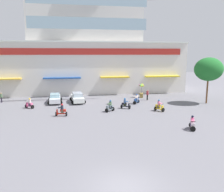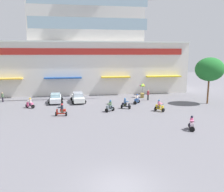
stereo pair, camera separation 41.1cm
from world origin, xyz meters
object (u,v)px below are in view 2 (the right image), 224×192
scooter_rider_4 (30,104)px  scooter_rider_7 (137,100)px  parked_car_1 (78,97)px  pedestrian_2 (2,97)px  scooter_rider_6 (192,124)px  scooter_rider_3 (159,107)px  pedestrian_1 (148,94)px  parked_car_0 (56,98)px  scooter_rider_5 (61,111)px  scooter_rider_2 (126,104)px  plaza_tree_1 (210,69)px  balloon_vendor_cart (142,91)px  scooter_rider_0 (110,107)px

scooter_rider_4 → scooter_rider_7: scooter_rider_7 is taller
parked_car_1 → scooter_rider_7: parked_car_1 is taller
scooter_rider_4 → pedestrian_2: size_ratio=0.96×
scooter_rider_6 → pedestrian_2: pedestrian_2 is taller
scooter_rider_3 → pedestrian_1: bearing=83.9°
parked_car_0 → scooter_rider_5: scooter_rider_5 is taller
scooter_rider_2 → scooter_rider_3: bearing=-27.8°
parked_car_1 → scooter_rider_4: (-6.68, -2.89, -0.16)m
scooter_rider_2 → scooter_rider_4: size_ratio=1.01×
plaza_tree_1 → pedestrian_1: 9.96m
scooter_rider_3 → scooter_rider_7: bearing=108.7°
scooter_rider_5 → scooter_rider_4: bearing=132.7°
pedestrian_1 → scooter_rider_5: bearing=-149.9°
scooter_rider_4 → scooter_rider_6: size_ratio=0.98×
scooter_rider_6 → balloon_vendor_cart: balloon_vendor_cart is taller
pedestrian_1 → pedestrian_2: pedestrian_1 is taller
pedestrian_2 → plaza_tree_1: bearing=-10.8°
scooter_rider_0 → balloon_vendor_cart: bearing=52.1°
plaza_tree_1 → parked_car_0: (-22.86, 4.22, -4.46)m
scooter_rider_4 → parked_car_1: bearing=23.4°
parked_car_0 → scooter_rider_0: scooter_rider_0 is taller
parked_car_0 → scooter_rider_2: 11.31m
plaza_tree_1 → pedestrian_2: 31.98m
scooter_rider_3 → balloon_vendor_cart: size_ratio=0.65×
parked_car_0 → parked_car_1: parked_car_1 is taller
scooter_rider_5 → scooter_rider_7: size_ratio=1.03×
scooter_rider_6 → balloon_vendor_cart: 17.57m
scooter_rider_6 → balloon_vendor_cart: size_ratio=0.62×
scooter_rider_2 → pedestrian_1: (4.87, 5.24, 0.37)m
scooter_rider_6 → pedestrian_1: size_ratio=0.88×
pedestrian_2 → balloon_vendor_cart: balloon_vendor_cart is taller
scooter_rider_0 → pedestrian_2: (-15.73, 8.58, 0.24)m
plaza_tree_1 → scooter_rider_5: 22.37m
scooter_rider_0 → scooter_rider_5: same height
parked_car_0 → scooter_rider_5: size_ratio=2.90×
parked_car_0 → scooter_rider_4: 4.53m
parked_car_0 → scooter_rider_0: (7.47, -6.85, -0.08)m
parked_car_0 → scooter_rider_4: bearing=-136.1°
scooter_rider_2 → scooter_rider_4: scooter_rider_2 is taller
scooter_rider_7 → scooter_rider_6: bearing=-80.2°
scooter_rider_2 → balloon_vendor_cart: balloon_vendor_cart is taller
scooter_rider_7 → scooter_rider_2: bearing=-129.4°
pedestrian_2 → balloon_vendor_cart: bearing=0.9°
plaza_tree_1 → parked_car_1: size_ratio=1.51×
parked_car_0 → scooter_rider_2: scooter_rider_2 is taller
parked_car_1 → balloon_vendor_cart: 11.27m
scooter_rider_0 → pedestrian_1: pedestrian_1 is taller
scooter_rider_6 → scooter_rider_7: bearing=99.8°
scooter_rider_3 → scooter_rider_5: scooter_rider_3 is taller
plaza_tree_1 → scooter_rider_0: 16.26m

